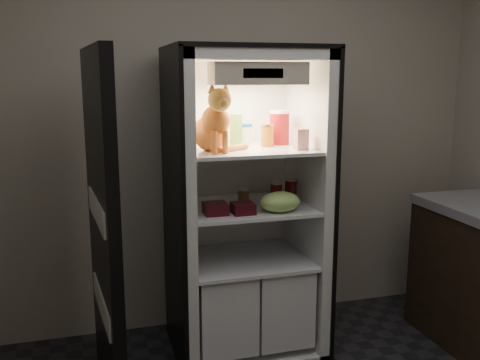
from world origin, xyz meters
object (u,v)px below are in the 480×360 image
object	(u,v)px
berry_box_right	(243,208)
grape_bag	(280,202)
mayo_tub	(245,134)
soda_can_c	(276,194)
tabby_cat	(213,126)
soda_can_a	(276,191)
soda_can_b	(291,190)
berry_box_left	(216,208)
pepper_jar	(279,128)
parmesan_shaker	(236,130)
condiment_jar	(244,196)
cream_carton	(301,139)
refrigerator	(243,226)
salsa_jar	(267,135)

from	to	relation	value
berry_box_right	grape_bag	bearing A→B (deg)	-6.47
mayo_tub	soda_can_c	xyz separation A→B (m)	(0.14, -0.19, -0.35)
tabby_cat	soda_can_a	world-z (taller)	tabby_cat
soda_can_b	soda_can_a	bearing A→B (deg)	145.38
mayo_tub	berry_box_right	distance (m)	0.52
mayo_tub	soda_can_b	bearing A→B (deg)	-27.20
berry_box_left	soda_can_b	bearing A→B (deg)	18.37
pepper_jar	berry_box_left	bearing A→B (deg)	-152.63
parmesan_shaker	condiment_jar	xyz separation A→B (m)	(0.04, -0.02, -0.40)
tabby_cat	cream_carton	xyz separation A→B (m)	(0.50, -0.07, -0.08)
soda_can_c	grape_bag	size ratio (longest dim) A/B	0.56
refrigerator	salsa_jar	xyz separation A→B (m)	(0.13, -0.05, 0.57)
cream_carton	berry_box_left	size ratio (longest dim) A/B	0.92
tabby_cat	mayo_tub	distance (m)	0.37
parmesan_shaker	soda_can_b	world-z (taller)	parmesan_shaker
soda_can_a	grape_bag	bearing A→B (deg)	-105.42
salsa_jar	soda_can_a	bearing A→B (deg)	37.49
refrigerator	grape_bag	distance (m)	0.36
tabby_cat	salsa_jar	world-z (taller)	tabby_cat
berry_box_right	tabby_cat	bearing A→B (deg)	149.59
refrigerator	condiment_jar	distance (m)	0.20
parmesan_shaker	berry_box_right	bearing A→B (deg)	-96.93
mayo_tub	berry_box_left	distance (m)	0.55
parmesan_shaker	mayo_tub	distance (m)	0.12
refrigerator	grape_bag	xyz separation A→B (m)	(0.14, -0.26, 0.21)
condiment_jar	berry_box_left	xyz separation A→B (m)	(-0.22, -0.20, -0.01)
mayo_tub	condiment_jar	xyz separation A→B (m)	(-0.04, -0.11, -0.37)
condiment_jar	parmesan_shaker	bearing A→B (deg)	151.17
cream_carton	soda_can_a	xyz separation A→B (m)	(-0.06, 0.24, -0.35)
mayo_tub	condiment_jar	size ratio (longest dim) A/B	1.36
condiment_jar	berry_box_right	bearing A→B (deg)	-107.33
tabby_cat	salsa_jar	distance (m)	0.38
refrigerator	pepper_jar	xyz separation A→B (m)	(0.24, 0.03, 0.60)
condiment_jar	berry_box_right	distance (m)	0.24
soda_can_b	condiment_jar	distance (m)	0.30
grape_bag	soda_can_c	bearing A→B (deg)	77.76
condiment_jar	soda_can_b	bearing A→B (deg)	-4.57
soda_can_b	grape_bag	size ratio (longest dim) A/B	0.58
refrigerator	berry_box_right	bearing A→B (deg)	-107.24
grape_bag	berry_box_left	xyz separation A→B (m)	(-0.37, 0.05, -0.03)
refrigerator	berry_box_right	world-z (taller)	refrigerator
cream_carton	grape_bag	distance (m)	0.38
parmesan_shaker	cream_carton	world-z (taller)	parmesan_shaker
berry_box_left	berry_box_right	size ratio (longest dim) A/B	1.05
cream_carton	tabby_cat	bearing A→B (deg)	171.61
soda_can_a	tabby_cat	bearing A→B (deg)	-158.94
cream_carton	berry_box_right	world-z (taller)	cream_carton
refrigerator	tabby_cat	bearing A→B (deg)	-145.43
parmesan_shaker	berry_box_right	distance (m)	0.49
parmesan_shaker	mayo_tub	bearing A→B (deg)	47.57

